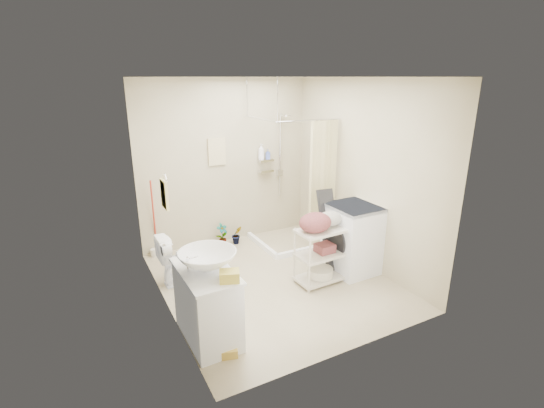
{
  "coord_description": "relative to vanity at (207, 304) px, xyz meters",
  "views": [
    {
      "loc": [
        -2.22,
        -4.14,
        2.6
      ],
      "look_at": [
        0.11,
        0.25,
        0.99
      ],
      "focal_mm": 26.0,
      "sensor_mm": 36.0,
      "label": 1
    }
  ],
  "objects": [
    {
      "name": "towel_ring",
      "position": [
        -0.22,
        0.53,
        1.08
      ],
      "size": [
        0.04,
        0.22,
        0.34
      ],
      "primitive_type": null,
      "color": "#FEF298",
      "rests_on": "wall_left"
    },
    {
      "name": "ironing_board",
      "position": [
        2.02,
        0.69,
        0.2
      ],
      "size": [
        0.35,
        0.2,
        1.18
      ],
      "primitive_type": null,
      "rotation": [
        0.0,
        0.0,
        0.32
      ],
      "color": "black",
      "rests_on": "ground"
    },
    {
      "name": "wall_back",
      "position": [
        1.16,
        2.33,
        0.91
      ],
      "size": [
        2.8,
        0.04,
        2.6
      ],
      "primitive_type": "cube",
      "color": "#BAB090",
      "rests_on": "ground"
    },
    {
      "name": "sink",
      "position": [
        0.02,
        -0.01,
        0.49
      ],
      "size": [
        0.69,
        0.69,
        0.2
      ],
      "primitive_type": "imported",
      "rotation": [
        0.0,
        0.0,
        0.21
      ],
      "color": "white",
      "rests_on": "vanity"
    },
    {
      "name": "mop",
      "position": [
        -0.08,
        2.25,
        0.22
      ],
      "size": [
        0.15,
        0.15,
        1.21
      ],
      "primitive_type": null,
      "rotation": [
        0.0,
        0.0,
        0.4
      ],
      "color": "#B52F1E",
      "rests_on": "ground"
    },
    {
      "name": "shampoo_bottle_b",
      "position": [
        1.87,
        2.26,
        1.01
      ],
      "size": [
        0.09,
        0.09,
        0.15
      ],
      "primitive_type": "imported",
      "rotation": [
        0.0,
        0.0,
        -0.36
      ],
      "color": "#4558A4",
      "rests_on": "shower"
    },
    {
      "name": "floor",
      "position": [
        1.16,
        0.73,
        -0.39
      ],
      "size": [
        3.2,
        3.2,
        0.0
      ],
      "primitive_type": "plane",
      "color": "#BCAF8D",
      "rests_on": "ground"
    },
    {
      "name": "hanging_towel",
      "position": [
        1.01,
        2.31,
        1.11
      ],
      "size": [
        0.28,
        0.03,
        0.42
      ],
      "primitive_type": "cube",
      "color": "beige",
      "rests_on": "wall_back"
    },
    {
      "name": "wall_left",
      "position": [
        -0.24,
        0.73,
        0.91
      ],
      "size": [
        0.04,
        3.2,
        2.6
      ],
      "primitive_type": "cube",
      "color": "#BAB090",
      "rests_on": "ground"
    },
    {
      "name": "potted_plant_b",
      "position": [
        1.22,
        2.11,
        -0.24
      ],
      "size": [
        0.17,
        0.14,
        0.3
      ],
      "primitive_type": "imported",
      "rotation": [
        0.0,
        0.0,
        -0.04
      ],
      "color": "brown",
      "rests_on": "ground"
    },
    {
      "name": "shower",
      "position": [
        2.01,
        1.78,
        0.66
      ],
      "size": [
        1.1,
        1.1,
        2.1
      ],
      "primitive_type": null,
      "color": "white",
      "rests_on": "ground"
    },
    {
      "name": "ceiling",
      "position": [
        1.16,
        0.73,
        2.21
      ],
      "size": [
        2.8,
        3.2,
        0.04
      ],
      "primitive_type": "cube",
      "color": "silver",
      "rests_on": "ground"
    },
    {
      "name": "toilet",
      "position": [
        0.12,
        1.28,
        -0.05
      ],
      "size": [
        0.67,
        0.39,
        0.68
      ],
      "primitive_type": "imported",
      "rotation": [
        0.0,
        0.0,
        1.59
      ],
      "color": "white",
      "rests_on": "ground"
    },
    {
      "name": "floor_basket",
      "position": [
        0.07,
        -0.38,
        -0.33
      ],
      "size": [
        0.27,
        0.23,
        0.12
      ],
      "primitive_type": "cube",
      "rotation": [
        0.0,
        0.0,
        -0.27
      ],
      "color": "gold",
      "rests_on": "ground"
    },
    {
      "name": "washing_machine",
      "position": [
        2.3,
        0.51,
        0.09
      ],
      "size": [
        0.66,
        0.68,
        0.95
      ],
      "primitive_type": "cube",
      "rotation": [
        0.0,
        0.0,
        0.02
      ],
      "color": "silver",
      "rests_on": "ground"
    },
    {
      "name": "wall_front",
      "position": [
        1.16,
        -0.87,
        0.91
      ],
      "size": [
        2.8,
        0.04,
        2.6
      ],
      "primitive_type": "cube",
      "color": "#BAB090",
      "rests_on": "ground"
    },
    {
      "name": "laundry_rack",
      "position": [
        1.7,
        0.43,
        0.06
      ],
      "size": [
        0.66,
        0.41,
        0.9
      ],
      "primitive_type": null,
      "rotation": [
        0.0,
        0.0,
        0.04
      ],
      "color": "beige",
      "rests_on": "ground"
    },
    {
      "name": "potted_plant_a",
      "position": [
        0.98,
        2.15,
        -0.2
      ],
      "size": [
        0.22,
        0.18,
        0.37
      ],
      "primitive_type": "imported",
      "rotation": [
        0.0,
        0.0,
        0.28
      ],
      "color": "#984C39",
      "rests_on": "ground"
    },
    {
      "name": "counter_basket",
      "position": [
        0.13,
        -0.32,
        0.44
      ],
      "size": [
        0.23,
        0.2,
        0.1
      ],
      "primitive_type": "cube",
      "rotation": [
        0.0,
        0.0,
        -0.37
      ],
      "color": "gold",
      "rests_on": "vanity"
    },
    {
      "name": "vanity",
      "position": [
        0.0,
        0.0,
        0.0
      ],
      "size": [
        0.51,
        0.89,
        0.78
      ],
      "primitive_type": "cube",
      "rotation": [
        0.0,
        0.0,
        0.02
      ],
      "color": "silver",
      "rests_on": "ground"
    },
    {
      "name": "wall_right",
      "position": [
        2.56,
        0.73,
        0.91
      ],
      "size": [
        0.04,
        3.2,
        2.6
      ],
      "primitive_type": "cube",
      "color": "#BAB090",
      "rests_on": "ground"
    },
    {
      "name": "shampoo_bottle_a",
      "position": [
        1.75,
        2.26,
        1.06
      ],
      "size": [
        0.11,
        0.11,
        0.25
      ],
      "primitive_type": "imported",
      "rotation": [
        0.0,
        0.0,
        0.15
      ],
      "color": "white",
      "rests_on": "shower"
    },
    {
      "name": "tp_holder",
      "position": [
        -0.2,
        0.78,
        0.33
      ],
      "size": [
        0.08,
        0.12,
        0.14
      ],
      "primitive_type": null,
      "color": "white",
      "rests_on": "wall_left"
    }
  ]
}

